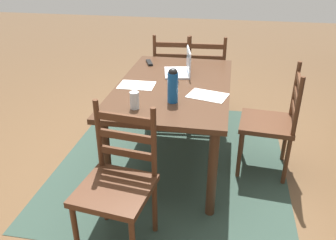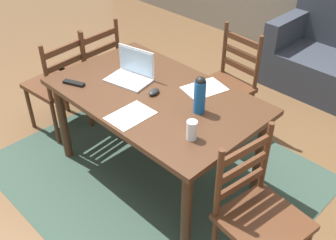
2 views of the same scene
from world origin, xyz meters
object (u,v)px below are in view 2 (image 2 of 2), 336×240
at_px(dining_table, 155,104).
at_px(tv_remote, 74,83).
at_px(laptop, 132,72).
at_px(water_bottle, 200,94).
at_px(chair_left_far, 93,70).
at_px(computer_mouse, 154,92).
at_px(drinking_glass, 192,130).
at_px(chair_right_near, 259,216).
at_px(chair_left_near, 58,85).
at_px(chair_far_head, 225,86).

bearing_deg(dining_table, tv_remote, -147.07).
distance_m(laptop, water_bottle, 0.65).
distance_m(chair_left_far, computer_mouse, 1.12).
xyz_separation_m(chair_left_far, laptop, (0.78, -0.16, 0.35)).
height_order(drinking_glass, tv_remote, drinking_glass).
height_order(chair_right_near, laptop, laptop).
bearing_deg(computer_mouse, laptop, 159.90).
bearing_deg(drinking_glass, chair_left_near, 179.50).
relative_size(dining_table, laptop, 4.27).
relative_size(dining_table, tv_remote, 9.01).
bearing_deg(water_bottle, chair_right_near, -18.97).
distance_m(dining_table, chair_far_head, 0.86).
relative_size(chair_left_far, chair_far_head, 1.00).
bearing_deg(dining_table, chair_left_near, -170.07).
bearing_deg(dining_table, chair_far_head, 89.75).
bearing_deg(computer_mouse, chair_left_near, 176.82).
bearing_deg(chair_left_far, laptop, -11.81).
height_order(computer_mouse, tv_remote, computer_mouse).
bearing_deg(chair_left_near, water_bottle, 9.39).
xyz_separation_m(chair_left_near, tv_remote, (0.54, -0.15, 0.30)).
bearing_deg(chair_far_head, chair_left_far, -148.41).
relative_size(chair_right_near, computer_mouse, 9.50).
relative_size(laptop, computer_mouse, 3.59).
relative_size(chair_left_near, computer_mouse, 9.50).
bearing_deg(chair_left_near, laptop, 15.22).
bearing_deg(chair_far_head, dining_table, -90.25).
relative_size(chair_left_far, water_bottle, 3.62).
relative_size(chair_left_far, drinking_glass, 7.56).
distance_m(dining_table, tv_remote, 0.62).
bearing_deg(chair_right_near, tv_remote, -174.51).
height_order(water_bottle, computer_mouse, water_bottle).
distance_m(chair_left_near, chair_right_near, 2.11).
bearing_deg(laptop, chair_far_head, 71.13).
relative_size(dining_table, chair_far_head, 1.61).
xyz_separation_m(chair_far_head, laptop, (-0.28, -0.81, 0.35)).
bearing_deg(chair_left_near, tv_remote, -15.48).
distance_m(drinking_glass, computer_mouse, 0.57).
relative_size(laptop, tv_remote, 2.11).
bearing_deg(chair_right_near, chair_far_head, 135.74).
relative_size(chair_left_far, tv_remote, 5.59).
bearing_deg(chair_left_near, computer_mouse, 9.49).
height_order(chair_left_near, water_bottle, water_bottle).
distance_m(chair_left_near, tv_remote, 0.63).
xyz_separation_m(laptop, tv_remote, (-0.24, -0.36, -0.05)).
xyz_separation_m(chair_left_far, computer_mouse, (1.06, -0.20, 0.31)).
height_order(dining_table, chair_left_far, chair_left_far).
height_order(dining_table, water_bottle, water_bottle).
bearing_deg(chair_left_far, computer_mouse, -10.68).
relative_size(dining_table, chair_left_far, 1.61).
bearing_deg(chair_far_head, tv_remote, -113.83).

